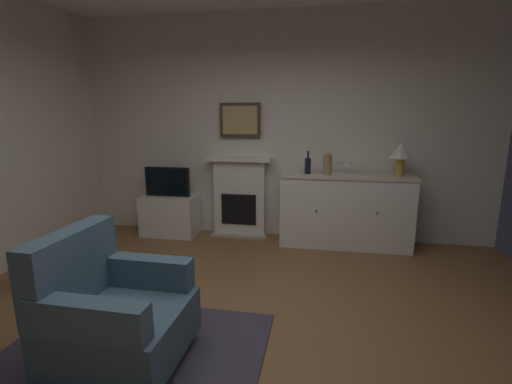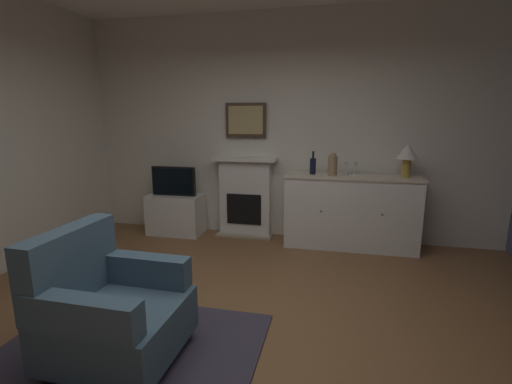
{
  "view_description": "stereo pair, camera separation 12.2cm",
  "coord_description": "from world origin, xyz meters",
  "px_view_note": "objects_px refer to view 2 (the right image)",
  "views": [
    {
      "loc": [
        0.55,
        -2.31,
        1.63
      ],
      "look_at": [
        0.02,
        0.64,
        1.0
      ],
      "focal_mm": 25.04,
      "sensor_mm": 36.0,
      "label": 1
    },
    {
      "loc": [
        0.67,
        -2.28,
        1.63
      ],
      "look_at": [
        0.02,
        0.64,
        1.0
      ],
      "focal_mm": 25.04,
      "sensor_mm": 36.0,
      "label": 2
    }
  ],
  "objects_px": {
    "framed_picture": "(246,120)",
    "potted_plant_fern": "(42,260)",
    "fireplace_unit": "(245,197)",
    "wine_bottle": "(313,166)",
    "vase_decorative": "(333,164)",
    "tv_set": "(174,181)",
    "wine_glass_center": "(355,165)",
    "tv_cabinet": "(176,214)",
    "table_lamp": "(407,154)",
    "wine_glass_left": "(346,166)",
    "sideboard_cabinet": "(350,212)",
    "armchair": "(109,309)"
  },
  "relations": [
    {
      "from": "wine_glass_left",
      "to": "vase_decorative",
      "type": "distance_m",
      "value": 0.16
    },
    {
      "from": "framed_picture",
      "to": "armchair",
      "type": "xyz_separation_m",
      "value": [
        -0.23,
        -2.82,
        -1.21
      ]
    },
    {
      "from": "wine_bottle",
      "to": "wine_glass_left",
      "type": "height_order",
      "value": "wine_bottle"
    },
    {
      "from": "wine_glass_left",
      "to": "vase_decorative",
      "type": "height_order",
      "value": "vase_decorative"
    },
    {
      "from": "tv_cabinet",
      "to": "potted_plant_fern",
      "type": "xyz_separation_m",
      "value": [
        -0.59,
        -1.77,
        -0.02
      ]
    },
    {
      "from": "vase_decorative",
      "to": "tv_set",
      "type": "height_order",
      "value": "vase_decorative"
    },
    {
      "from": "table_lamp",
      "to": "armchair",
      "type": "height_order",
      "value": "table_lamp"
    },
    {
      "from": "fireplace_unit",
      "to": "wine_glass_left",
      "type": "xyz_separation_m",
      "value": [
        1.33,
        -0.2,
        0.5
      ]
    },
    {
      "from": "armchair",
      "to": "sideboard_cabinet",
      "type": "bearing_deg",
      "value": 57.87
    },
    {
      "from": "fireplace_unit",
      "to": "table_lamp",
      "type": "distance_m",
      "value": 2.13
    },
    {
      "from": "table_lamp",
      "to": "wine_glass_left",
      "type": "height_order",
      "value": "table_lamp"
    },
    {
      "from": "wine_glass_left",
      "to": "table_lamp",
      "type": "bearing_deg",
      "value": 2.23
    },
    {
      "from": "tv_set",
      "to": "wine_glass_left",
      "type": "bearing_deg",
      "value": -0.47
    },
    {
      "from": "wine_glass_left",
      "to": "wine_glass_center",
      "type": "xyz_separation_m",
      "value": [
        0.11,
        0.06,
        0.0
      ]
    },
    {
      "from": "table_lamp",
      "to": "armchair",
      "type": "xyz_separation_m",
      "value": [
        -2.25,
        -2.6,
        -0.82
      ]
    },
    {
      "from": "framed_picture",
      "to": "armchair",
      "type": "bearing_deg",
      "value": -94.57
    },
    {
      "from": "fireplace_unit",
      "to": "armchair",
      "type": "xyz_separation_m",
      "value": [
        -0.23,
        -2.78,
        -0.17
      ]
    },
    {
      "from": "fireplace_unit",
      "to": "wine_bottle",
      "type": "xyz_separation_m",
      "value": [
        0.92,
        -0.18,
        0.48
      ]
    },
    {
      "from": "sideboard_cabinet",
      "to": "tv_cabinet",
      "type": "bearing_deg",
      "value": 179.64
    },
    {
      "from": "wine_bottle",
      "to": "vase_decorative",
      "type": "distance_m",
      "value": 0.25
    },
    {
      "from": "table_lamp",
      "to": "wine_bottle",
      "type": "distance_m",
      "value": 1.11
    },
    {
      "from": "tv_set",
      "to": "tv_cabinet",
      "type": "bearing_deg",
      "value": 90.0
    },
    {
      "from": "framed_picture",
      "to": "potted_plant_fern",
      "type": "xyz_separation_m",
      "value": [
        -1.56,
        -1.97,
        -1.33
      ]
    },
    {
      "from": "fireplace_unit",
      "to": "potted_plant_fern",
      "type": "relative_size",
      "value": 2.56
    },
    {
      "from": "table_lamp",
      "to": "potted_plant_fern",
      "type": "relative_size",
      "value": 0.93
    },
    {
      "from": "wine_glass_center",
      "to": "tv_cabinet",
      "type": "distance_m",
      "value": 2.53
    },
    {
      "from": "wine_glass_center",
      "to": "tv_cabinet",
      "type": "bearing_deg",
      "value": -179.52
    },
    {
      "from": "framed_picture",
      "to": "vase_decorative",
      "type": "height_order",
      "value": "framed_picture"
    },
    {
      "from": "table_lamp",
      "to": "tv_cabinet",
      "type": "distance_m",
      "value": 3.14
    },
    {
      "from": "framed_picture",
      "to": "wine_bottle",
      "type": "bearing_deg",
      "value": -13.96
    },
    {
      "from": "fireplace_unit",
      "to": "armchair",
      "type": "height_order",
      "value": "fireplace_unit"
    },
    {
      "from": "framed_picture",
      "to": "table_lamp",
      "type": "relative_size",
      "value": 1.38
    },
    {
      "from": "sideboard_cabinet",
      "to": "tv_cabinet",
      "type": "distance_m",
      "value": 2.39
    },
    {
      "from": "sideboard_cabinet",
      "to": "potted_plant_fern",
      "type": "height_order",
      "value": "sideboard_cabinet"
    },
    {
      "from": "armchair",
      "to": "table_lamp",
      "type": "bearing_deg",
      "value": 49.17
    },
    {
      "from": "wine_bottle",
      "to": "wine_glass_center",
      "type": "distance_m",
      "value": 0.52
    },
    {
      "from": "wine_glass_left",
      "to": "vase_decorative",
      "type": "relative_size",
      "value": 0.59
    },
    {
      "from": "framed_picture",
      "to": "table_lamp",
      "type": "height_order",
      "value": "framed_picture"
    },
    {
      "from": "wine_glass_center",
      "to": "tv_cabinet",
      "type": "xyz_separation_m",
      "value": [
        -2.41,
        -0.02,
        -0.77
      ]
    },
    {
      "from": "wine_glass_center",
      "to": "sideboard_cabinet",
      "type": "bearing_deg",
      "value": -129.8
    },
    {
      "from": "wine_glass_left",
      "to": "tv_cabinet",
      "type": "distance_m",
      "value": 2.43
    },
    {
      "from": "sideboard_cabinet",
      "to": "armchair",
      "type": "bearing_deg",
      "value": -122.13
    },
    {
      "from": "framed_picture",
      "to": "wine_bottle",
      "type": "height_order",
      "value": "framed_picture"
    },
    {
      "from": "wine_glass_center",
      "to": "wine_bottle",
      "type": "bearing_deg",
      "value": -175.31
    },
    {
      "from": "framed_picture",
      "to": "table_lamp",
      "type": "xyz_separation_m",
      "value": [
        2.02,
        -0.22,
        -0.38
      ]
    },
    {
      "from": "fireplace_unit",
      "to": "wine_bottle",
      "type": "bearing_deg",
      "value": -11.29
    },
    {
      "from": "tv_cabinet",
      "to": "table_lamp",
      "type": "bearing_deg",
      "value": -0.29
    },
    {
      "from": "framed_picture",
      "to": "vase_decorative",
      "type": "distance_m",
      "value": 1.31
    },
    {
      "from": "table_lamp",
      "to": "tv_set",
      "type": "relative_size",
      "value": 0.65
    },
    {
      "from": "wine_bottle",
      "to": "wine_glass_left",
      "type": "bearing_deg",
      "value": -2.83
    }
  ]
}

